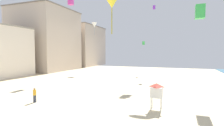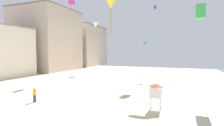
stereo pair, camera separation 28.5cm
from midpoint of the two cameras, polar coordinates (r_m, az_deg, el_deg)
name	(u,v)px [view 1 (the left image)]	position (r m, az deg, el deg)	size (l,w,h in m)	color
boardwalk_hotel_mid	(46,40)	(57.64, -21.10, 7.07)	(15.62, 16.97, 18.41)	#C6B29E
boardwalk_hotel_far	(79,46)	(73.33, -10.83, 5.49)	(16.28, 18.50, 15.90)	#C6B29E
kite_flyer	(35,94)	(21.16, -24.48, -9.30)	(0.34, 0.34, 1.64)	#383D4C
lifeguard_stand	(157,91)	(17.33, 14.00, -8.80)	(1.10, 1.10, 2.55)	white
kite_green_box	(200,12)	(24.31, 26.68, 14.86)	(1.05, 1.05, 1.64)	green
kite_purple_box	(154,7)	(43.37, 13.50, 17.37)	(0.54, 0.54, 0.84)	purple
kite_yellow_delta	(112,1)	(16.45, -0.58, 19.75)	(1.58, 1.58, 3.60)	yellow
kite_green_box_2	(144,43)	(43.43, 10.16, 6.46)	(0.53, 0.53, 0.84)	green
kite_magenta_box_2	(71,1)	(38.28, -13.65, 19.13)	(0.89, 0.89, 1.40)	#DB3D9E
kite_white_delta	(94,25)	(47.93, -5.99, 12.35)	(1.50, 1.50, 3.40)	white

